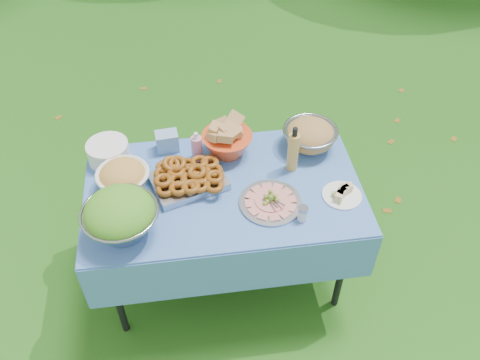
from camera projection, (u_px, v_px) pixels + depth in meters
name	position (u px, v px, depth m)	size (l,w,h in m)	color
ground	(226.00, 271.00, 3.23)	(80.00, 80.00, 0.00)	#12390A
picnic_table	(225.00, 233.00, 2.96)	(1.46, 0.86, 0.76)	#82CAF9
salad_bowl	(120.00, 216.00, 2.39)	(0.37, 0.37, 0.24)	#979A9F
pasta_bowl_white	(123.00, 176.00, 2.64)	(0.27, 0.27, 0.15)	white
plate_stack	(108.00, 152.00, 2.81)	(0.23, 0.23, 0.11)	white
wipes_box	(167.00, 141.00, 2.87)	(0.12, 0.09, 0.11)	#7EA9D1
sanitizer_bottle	(197.00, 146.00, 2.80)	(0.06, 0.06, 0.18)	#CE81A9
bread_bowl	(227.00, 139.00, 2.83)	(0.28, 0.28, 0.19)	#D9451C
pasta_bowl_steel	(310.00, 135.00, 2.87)	(0.31, 0.31, 0.16)	#979A9F
fried_tray	(189.00, 178.00, 2.68)	(0.38, 0.26, 0.09)	#A3A4A7
charcuterie_platter	(271.00, 198.00, 2.58)	(0.32, 0.32, 0.07)	#9E9FA5
oil_bottle	(293.00, 149.00, 2.70)	(0.06, 0.06, 0.28)	gold
cheese_plate	(342.00, 192.00, 2.63)	(0.21, 0.21, 0.06)	white
shaker	(303.00, 214.00, 2.51)	(0.05, 0.05, 0.08)	silver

